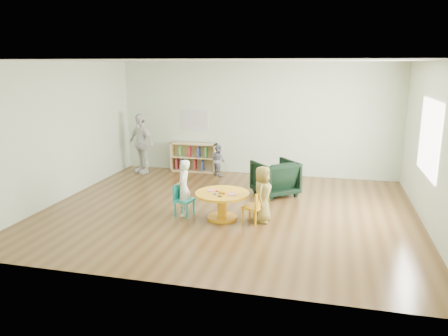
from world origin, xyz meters
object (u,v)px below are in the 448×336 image
activity_table (222,201)px  adult_caretaker (141,143)px  kid_chair_left (182,199)px  bookshelf (194,157)px  armchair (275,178)px  child_right (262,194)px  kid_chair_right (255,206)px  child_left (184,188)px  toddler (218,160)px

activity_table → adult_caretaker: size_ratio=0.64×
activity_table → kid_chair_left: (-0.76, 0.01, -0.02)m
activity_table → bookshelf: 3.70m
armchair → child_right: 1.69m
activity_table → armchair: (0.74, 1.70, 0.04)m
kid_chair_left → child_right: size_ratio=0.58×
kid_chair_left → adult_caretaker: 3.57m
kid_chair_right → child_left: bearing=103.3°
adult_caretaker → kid_chair_right: bearing=-12.3°
activity_table → kid_chair_left: kid_chair_left is taller
kid_chair_right → child_right: (0.12, 0.10, 0.20)m
kid_chair_right → toddler: (-1.47, 3.11, 0.09)m
activity_table → child_left: bearing=178.4°
toddler → adult_caretaker: 2.03m
child_left → adult_caretaker: 3.56m
activity_table → kid_chair_right: size_ratio=1.72×
adult_caretaker → child_right: bearing=-10.3°
bookshelf → armchair: bearing=-34.8°
armchair → adult_caretaker: bearing=-57.7°
bookshelf → armchair: 2.86m
bookshelf → armchair: (2.35, -1.63, 0.01)m
activity_table → child_left: size_ratio=0.94×
armchair → child_right: size_ratio=0.82×
child_right → toddler: size_ratio=1.29×
child_left → child_right: (1.47, -0.00, -0.01)m
child_right → activity_table: bearing=97.1°
child_left → toddler: size_ratio=1.33×
activity_table → toddler: size_ratio=1.25×
activity_table → kid_chair_right: kid_chair_right is taller
bookshelf → toddler: (0.75, -0.31, 0.03)m
toddler → kid_chair_right: bearing=152.9°
activity_table → armchair: bearing=66.6°
bookshelf → child_right: size_ratio=1.18×
activity_table → kid_chair_left: bearing=179.4°
bookshelf → armchair: armchair is taller
activity_table → bookshelf: bookshelf is taller
kid_chair_left → armchair: bearing=148.7°
child_left → adult_caretaker: adult_caretaker is taller
armchair → kid_chair_right: bearing=46.2°
armchair → child_right: bearing=49.9°
kid_chair_right → bookshelf: size_ratio=0.48×
kid_chair_left → bookshelf: 3.43m
kid_chair_right → child_right: size_ratio=0.56×
kid_chair_right → armchair: 1.80m
kid_chair_right → child_left: child_left is taller
child_right → adult_caretaker: size_ratio=0.66×
child_left → adult_caretaker: bearing=-153.9°
activity_table → armchair: 1.86m
kid_chair_left → bookshelf: (-0.84, 3.32, 0.05)m
child_left → bookshelf: bearing=-175.7°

